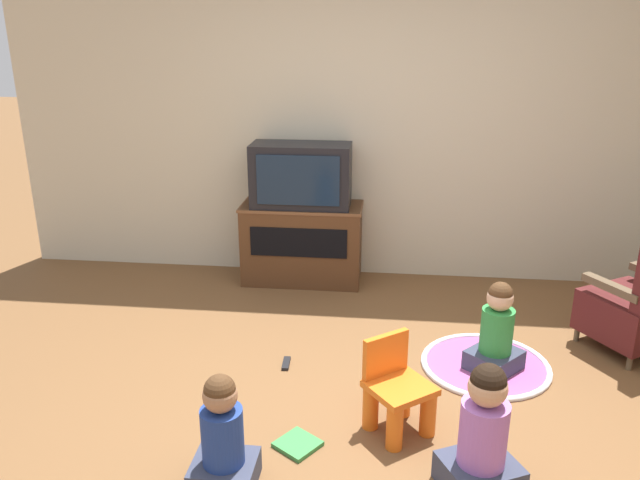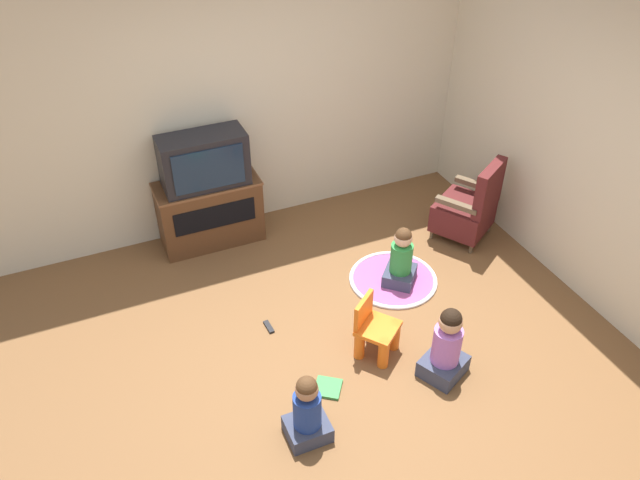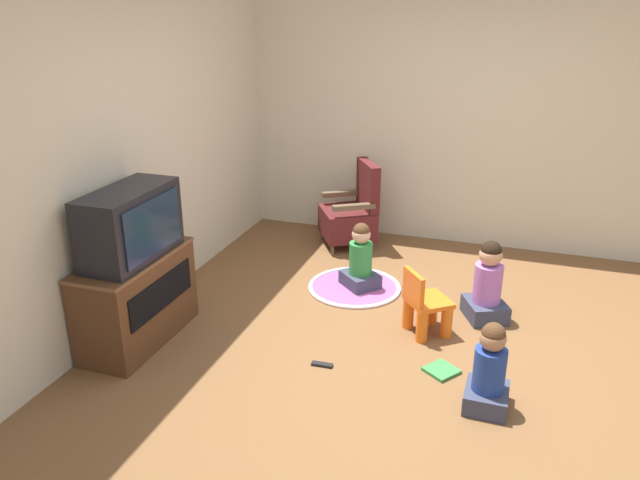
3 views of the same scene
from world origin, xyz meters
The scene contains 12 objects.
ground_plane centered at (0.00, 0.00, 0.00)m, with size 30.00×30.00×0.00m, color brown.
wall_back centered at (-0.30, 2.26, 1.41)m, with size 5.40×0.12×2.81m.
tv_cabinet centered at (-0.51, 1.97, 0.35)m, with size 1.00×0.44×0.67m.
television centered at (-0.51, 1.95, 0.92)m, with size 0.80×0.37×0.51m.
black_armchair centered at (1.85, 1.00, 0.34)m, with size 0.71×0.70×0.87m.
yellow_kid_chair centered at (0.28, -0.03, 0.21)m, with size 0.43×0.42×0.52m.
play_mat centered at (0.85, 0.69, 0.01)m, with size 0.82×0.82×0.04m.
child_watching_left centered at (0.66, -0.45, 0.29)m, with size 0.43×0.41×0.66m.
child_watching_center centered at (0.89, 0.65, 0.26)m, with size 0.40×0.41×0.60m.
child_watching_right centered at (-0.53, -0.56, 0.26)m, with size 0.30×0.27×0.59m.
book centered at (-0.23, -0.24, 0.01)m, with size 0.27×0.27×0.02m.
remote_control centered at (-0.42, 0.56, 0.01)m, with size 0.05×0.15×0.02m.
Camera 1 is at (0.19, -2.92, 2.08)m, focal length 35.00 mm.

